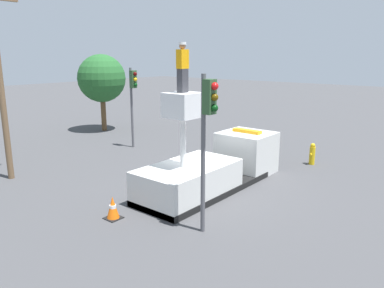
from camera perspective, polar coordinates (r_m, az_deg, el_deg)
ground_plane at (r=15.48m, az=2.00°, el=-7.03°), size 120.00×120.00×0.00m
bucket_truck at (r=15.63m, az=3.26°, el=-3.63°), size 7.43×2.36×4.09m
worker at (r=13.45m, az=-1.45°, el=11.58°), size 0.40×0.26×1.75m
traffic_light_pole at (r=10.92m, az=2.35°, el=3.19°), size 0.34×0.57×4.89m
traffic_light_across at (r=22.15m, az=-9.00°, el=7.89°), size 0.34×0.57×4.69m
fire_hydrant at (r=19.80m, az=17.85°, el=-1.46°), size 0.52×0.28×1.10m
traffic_cone_rear at (r=13.07m, az=-11.97°, el=-9.52°), size 0.53×0.53×0.79m
tree_left_bg at (r=27.78m, az=-13.60°, el=9.66°), size 3.39×3.39×5.47m
utility_pole at (r=17.99m, az=-27.25°, el=8.94°), size 2.20×0.26×8.27m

